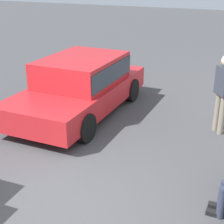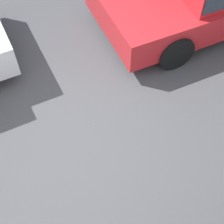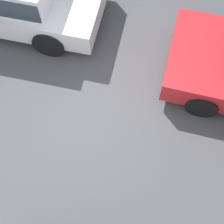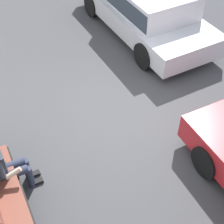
% 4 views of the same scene
% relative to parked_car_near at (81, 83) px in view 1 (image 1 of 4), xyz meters
% --- Properties ---
extents(ground_plane, '(60.00, 60.00, 0.00)m').
position_rel_parked_car_near_xyz_m(ground_plane, '(3.44, 1.45, -0.75)').
color(ground_plane, '#424244').
extents(parked_car_near, '(4.29, 1.97, 1.38)m').
position_rel_parked_car_near_xyz_m(parked_car_near, '(0.00, 0.00, 0.00)').
color(parked_car_near, red).
rests_on(parked_car_near, ground_plane).
extents(pedestrian_standing, '(0.43, 0.40, 1.73)m').
position_rel_parked_car_near_xyz_m(pedestrian_standing, '(-0.20, 3.32, 0.27)').
color(pedestrian_standing, gray).
rests_on(pedestrian_standing, ground_plane).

